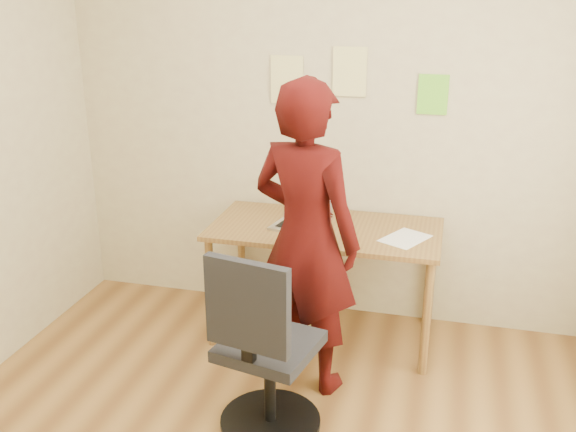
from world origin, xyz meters
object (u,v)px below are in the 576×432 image
(phone, at_px, (349,242))
(person, at_px, (306,239))
(office_chair, at_px, (263,358))
(laptop, at_px, (303,218))
(desk, at_px, (325,240))

(phone, height_order, person, person)
(phone, distance_m, office_chair, 0.92)
(laptop, height_order, person, person)
(person, bearing_deg, laptop, -56.34)
(phone, bearing_deg, person, -144.44)
(laptop, xyz_separation_m, person, (0.13, -0.51, 0.07))
(phone, relative_size, person, 0.08)
(desk, xyz_separation_m, office_chair, (-0.09, -1.03, -0.23))
(desk, distance_m, laptop, 0.20)
(office_chair, xyz_separation_m, person, (0.09, 0.51, 0.44))
(desk, bearing_deg, laptop, -175.70)
(desk, height_order, laptop, laptop)
(phone, height_order, office_chair, office_chair)
(phone, xyz_separation_m, person, (-0.19, -0.31, 0.12))
(desk, relative_size, person, 0.81)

